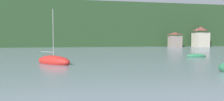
% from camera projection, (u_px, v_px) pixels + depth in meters
% --- Properties ---
extents(wooded_hillside, '(352.00, 63.95, 43.81)m').
position_uv_depth(wooded_hillside, '(54.00, 30.00, 126.20)').
color(wooded_hillside, '#264223').
rests_on(wooded_hillside, ground_plane).
extents(shore_building_westcentral, '(5.82, 3.77, 6.86)m').
position_uv_depth(shore_building_westcentral, '(175.00, 40.00, 95.40)').
color(shore_building_westcentral, gray).
rests_on(shore_building_westcentral, ground_plane).
extents(shore_building_central, '(6.30, 6.30, 9.63)m').
position_uv_depth(shore_building_central, '(201.00, 37.00, 99.08)').
color(shore_building_central, '#BCB29E').
rests_on(shore_building_central, ground_plane).
extents(sailboat_far_2, '(4.19, 1.50, 5.98)m').
position_uv_depth(sailboat_far_2, '(196.00, 56.00, 41.95)').
color(sailboat_far_2, '#2D754C').
rests_on(sailboat_far_2, ground_plane).
extents(sailboat_mid_4, '(6.00, 5.90, 8.51)m').
position_uv_depth(sailboat_mid_4, '(54.00, 61.00, 30.61)').
color(sailboat_mid_4, red).
rests_on(sailboat_mid_4, ground_plane).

